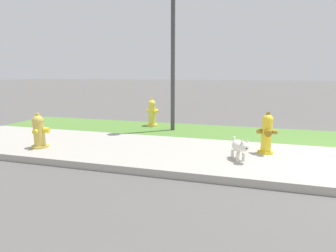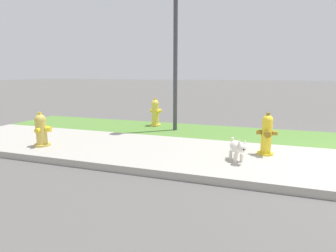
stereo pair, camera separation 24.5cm
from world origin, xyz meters
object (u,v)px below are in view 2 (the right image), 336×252
small_white_dog (238,148)px  street_lamp (176,1)px  fire_hydrant_mid_block (41,130)px  fire_hydrant_far_end (267,135)px  fire_hydrant_by_grass_verge (155,113)px

small_white_dog → street_lamp: bearing=-168.2°
fire_hydrant_mid_block → small_white_dog: 3.97m
fire_hydrant_far_end → fire_hydrant_by_grass_verge: (-2.96, 1.98, 0.00)m
fire_hydrant_mid_block → small_white_dog: (3.96, 0.24, -0.09)m
street_lamp → fire_hydrant_mid_block: bearing=-132.4°
fire_hydrant_by_grass_verge → small_white_dog: bearing=-17.1°
fire_hydrant_by_grass_verge → small_white_dog: size_ratio=1.81×
fire_hydrant_far_end → street_lamp: bearing=-37.4°
fire_hydrant_far_end → fire_hydrant_by_grass_verge: 3.56m
fire_hydrant_by_grass_verge → fire_hydrant_far_end: bearing=-5.0°
fire_hydrant_mid_block → small_white_dog: fire_hydrant_mid_block is taller
fire_hydrant_by_grass_verge → fire_hydrant_mid_block: fire_hydrant_by_grass_verge is taller
fire_hydrant_by_grass_verge → street_lamp: size_ratio=0.16×
fire_hydrant_far_end → street_lamp: street_lamp is taller
fire_hydrant_mid_block → street_lamp: size_ratio=0.15×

